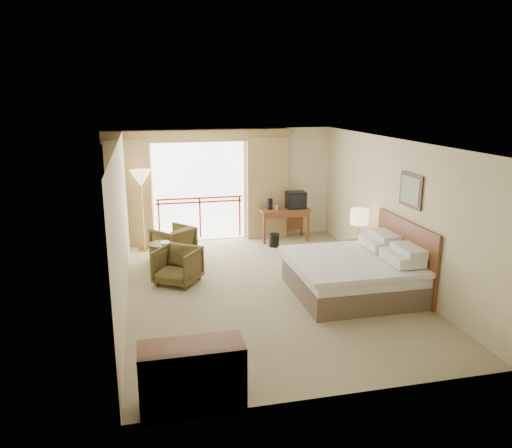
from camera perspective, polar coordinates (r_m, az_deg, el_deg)
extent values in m
plane|color=gray|center=(9.34, 1.13, -7.33)|extent=(7.00, 7.00, 0.00)
plane|color=white|center=(8.70, 1.22, 9.40)|extent=(7.00, 7.00, 0.00)
plane|color=beige|center=(12.28, -2.82, 4.55)|extent=(5.00, 0.00, 5.00)
plane|color=beige|center=(5.75, 9.77, -7.45)|extent=(5.00, 0.00, 5.00)
plane|color=beige|center=(8.68, -15.05, -0.18)|extent=(0.00, 7.00, 7.00)
plane|color=beige|center=(9.82, 15.47, 1.49)|extent=(0.00, 7.00, 7.00)
plane|color=white|center=(12.17, -6.51, 3.67)|extent=(2.40, 0.00, 2.40)
cube|color=red|center=(12.20, -6.46, 2.50)|extent=(2.09, 0.03, 0.04)
cube|color=red|center=(12.18, -6.48, 2.96)|extent=(2.09, 0.03, 0.04)
cube|color=red|center=(12.22, -11.02, 0.42)|extent=(0.04, 0.03, 1.00)
cube|color=red|center=(12.29, -6.41, 0.68)|extent=(0.04, 0.03, 1.00)
cube|color=red|center=(12.44, -1.88, 0.93)|extent=(0.04, 0.03, 1.00)
cube|color=#997B50|center=(11.97, -14.32, 3.36)|extent=(1.00, 0.26, 2.50)
cube|color=#997B50|center=(12.32, 1.21, 4.14)|extent=(1.00, 0.26, 2.50)
cube|color=#997B50|center=(11.89, -6.64, 9.98)|extent=(4.40, 0.22, 0.28)
cube|color=silver|center=(12.41, 3.15, 9.32)|extent=(0.50, 0.04, 0.50)
cube|color=brown|center=(9.19, 10.93, -6.65)|extent=(2.05, 2.00, 0.40)
cube|color=white|center=(9.08, 11.02, -4.88)|extent=(2.01, 1.96, 0.22)
cube|color=white|center=(9.02, 10.77, -4.13)|extent=(2.09, 2.06, 0.08)
cube|color=white|center=(8.92, 16.40, -3.69)|extent=(0.50, 0.75, 0.18)
cube|color=white|center=(9.68, 13.83, -2.09)|extent=(0.50, 0.75, 0.18)
cube|color=white|center=(8.95, 17.18, -2.88)|extent=(0.40, 0.70, 0.14)
cube|color=white|center=(9.70, 14.56, -1.35)|extent=(0.40, 0.70, 0.14)
cube|color=brown|center=(9.48, 16.67, -3.45)|extent=(0.06, 2.10, 1.30)
cube|color=#301E0E|center=(9.20, 17.30, 3.68)|extent=(0.03, 0.72, 0.60)
cube|color=silver|center=(9.19, 17.19, 3.68)|extent=(0.01, 0.60, 0.48)
cube|color=brown|center=(10.51, 11.63, -3.50)|extent=(0.40, 0.47, 0.56)
cylinder|color=tan|center=(10.46, 11.60, -1.74)|extent=(0.15, 0.15, 0.04)
cylinder|color=tan|center=(10.40, 11.66, -0.70)|extent=(0.03, 0.03, 0.39)
cylinder|color=#FFE5B2|center=(10.33, 11.74, 0.83)|extent=(0.37, 0.37, 0.31)
cube|color=black|center=(10.26, 11.81, -2.07)|extent=(0.22, 0.20, 0.08)
cube|color=brown|center=(12.19, 3.20, 1.65)|extent=(1.20, 0.58, 0.05)
cube|color=brown|center=(11.91, 0.96, -0.57)|extent=(0.06, 0.06, 0.74)
cube|color=brown|center=(12.22, 5.98, -0.27)|extent=(0.06, 0.06, 0.74)
cube|color=brown|center=(12.38, 0.41, 0.02)|extent=(0.06, 0.06, 0.74)
cube|color=brown|center=(12.67, 5.26, 0.30)|extent=(0.06, 0.06, 0.74)
cube|color=brown|center=(12.50, 2.87, 0.51)|extent=(1.10, 0.03, 0.55)
cube|color=brown|center=(11.97, 3.54, 1.00)|extent=(1.10, 0.03, 0.12)
cube|color=black|center=(12.23, 4.57, 2.76)|extent=(0.46, 0.35, 0.41)
cube|color=black|center=(12.06, 4.82, 2.59)|extent=(0.41, 0.02, 0.33)
cylinder|color=black|center=(12.07, 1.61, 2.28)|extent=(0.14, 0.14, 0.27)
cylinder|color=white|center=(12.08, 2.36, 1.88)|extent=(0.09, 0.09, 0.10)
cylinder|color=black|center=(11.78, 2.07, -1.85)|extent=(0.32, 0.32, 0.31)
imported|color=#43381C|center=(11.15, -9.38, -3.83)|extent=(1.08, 1.08, 0.71)
imported|color=#43381C|center=(9.69, -8.87, -6.69)|extent=(1.05, 1.05, 0.70)
cylinder|color=#301E0E|center=(10.28, -10.83, -2.30)|extent=(0.52, 0.52, 0.04)
cylinder|color=#301E0E|center=(10.36, -10.76, -3.72)|extent=(0.06, 0.06, 0.52)
cylinder|color=#301E0E|center=(10.44, -10.69, -5.06)|extent=(0.37, 0.37, 0.03)
imported|color=white|center=(10.27, -10.84, -2.19)|extent=(0.21, 0.26, 0.02)
cylinder|color=tan|center=(11.84, -12.60, -2.82)|extent=(0.30, 0.30, 0.03)
cylinder|color=tan|center=(11.63, -12.82, 0.91)|extent=(0.03, 0.03, 1.62)
cone|color=#FFE5B2|center=(11.46, -13.06, 5.10)|extent=(0.47, 0.47, 0.38)
cube|color=brown|center=(5.94, -7.32, -16.89)|extent=(1.18, 0.49, 0.79)
cube|color=#301E0E|center=(5.74, -7.05, -18.16)|extent=(1.09, 0.02, 0.69)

